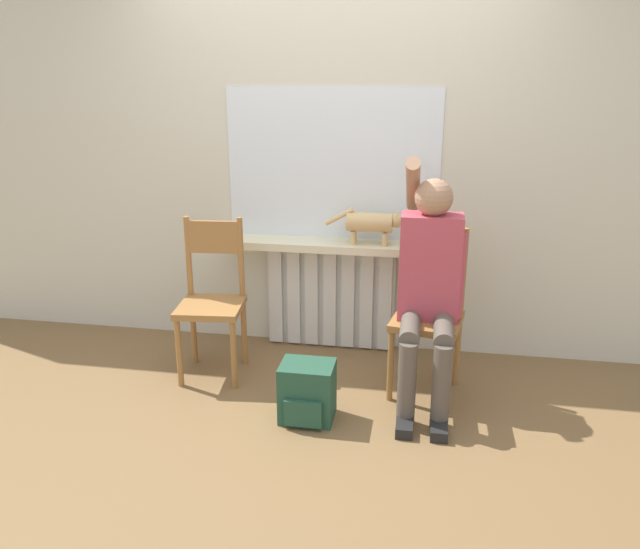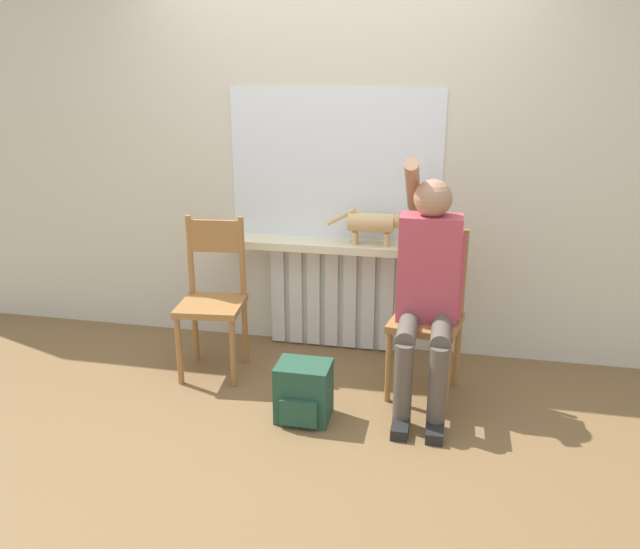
# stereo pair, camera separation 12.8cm
# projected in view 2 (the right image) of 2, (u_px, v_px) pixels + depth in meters

# --- Properties ---
(ground_plane) EXTENTS (12.00, 12.00, 0.00)m
(ground_plane) POSITION_uv_depth(u_px,v_px,m) (291.00, 434.00, 3.30)
(ground_plane) COLOR brown
(wall_with_window) EXTENTS (7.00, 0.06, 2.70)m
(wall_with_window) POSITION_uv_depth(u_px,v_px,m) (336.00, 149.00, 4.02)
(wall_with_window) COLOR beige
(wall_with_window) RESTS_ON ground_plane
(radiator) EXTENTS (0.87, 0.08, 0.72)m
(radiator) POSITION_uv_depth(u_px,v_px,m) (333.00, 297.00, 4.26)
(radiator) COLOR silver
(radiator) RESTS_ON ground_plane
(windowsill) EXTENTS (1.44, 0.24, 0.05)m
(windowsill) POSITION_uv_depth(u_px,v_px,m) (331.00, 246.00, 4.07)
(windowsill) COLOR beige
(windowsill) RESTS_ON radiator
(window_glass) EXTENTS (1.38, 0.01, 0.97)m
(window_glass) POSITION_uv_depth(u_px,v_px,m) (335.00, 165.00, 4.02)
(window_glass) COLOR white
(window_glass) RESTS_ON windowsill
(chair_left) EXTENTS (0.42, 0.42, 0.98)m
(chair_left) POSITION_uv_depth(u_px,v_px,m) (213.00, 296.00, 3.86)
(chair_left) COLOR #9E6B38
(chair_left) RESTS_ON ground_plane
(chair_right) EXTENTS (0.44, 0.44, 0.98)m
(chair_right) POSITION_uv_depth(u_px,v_px,m) (428.00, 313.00, 3.60)
(chair_right) COLOR #9E6B38
(chair_right) RESTS_ON ground_plane
(person) EXTENTS (0.36, 0.95, 1.40)m
(person) POSITION_uv_depth(u_px,v_px,m) (428.00, 282.00, 3.43)
(person) COLOR brown
(person) RESTS_ON ground_plane
(cat) EXTENTS (0.51, 0.12, 0.24)m
(cat) POSITION_uv_depth(u_px,v_px,m) (374.00, 223.00, 3.95)
(cat) COLOR #DBB77A
(cat) RESTS_ON windowsill
(backpack) EXTENTS (0.29, 0.26, 0.33)m
(backpack) POSITION_uv_depth(u_px,v_px,m) (304.00, 392.00, 3.40)
(backpack) COLOR #234C38
(backpack) RESTS_ON ground_plane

